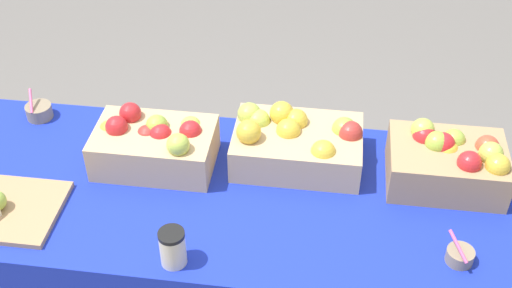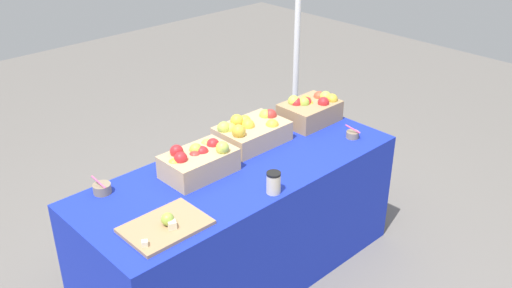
{
  "view_description": "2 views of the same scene",
  "coord_description": "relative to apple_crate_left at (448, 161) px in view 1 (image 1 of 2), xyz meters",
  "views": [
    {
      "loc": [
        0.34,
        -1.51,
        2.18
      ],
      "look_at": [
        0.13,
        0.05,
        0.9
      ],
      "focal_mm": 46.26,
      "sensor_mm": 36.0,
      "label": 1
    },
    {
      "loc": [
        -1.82,
        -2.04,
        2.3
      ],
      "look_at": [
        0.1,
        -0.02,
        0.86
      ],
      "focal_mm": 39.72,
      "sensor_mm": 36.0,
      "label": 2
    }
  ],
  "objects": [
    {
      "name": "apple_crate_left",
      "position": [
        0.0,
        0.0,
        0.0
      ],
      "size": [
        0.36,
        0.26,
        0.19
      ],
      "color": "tan",
      "rests_on": "table"
    },
    {
      "name": "sample_bowl_mid",
      "position": [
        0.01,
        -0.34,
        -0.06
      ],
      "size": [
        0.08,
        0.09,
        0.09
      ],
      "color": "gray",
      "rests_on": "table"
    },
    {
      "name": "apple_crate_right",
      "position": [
        -0.94,
        -0.04,
        -0.0
      ],
      "size": [
        0.39,
        0.25,
        0.19
      ],
      "color": "tan",
      "rests_on": "table"
    },
    {
      "name": "coffee_cup",
      "position": [
        -0.79,
        -0.45,
        -0.02
      ],
      "size": [
        0.08,
        0.08,
        0.12
      ],
      "color": "beige",
      "rests_on": "table"
    },
    {
      "name": "table",
      "position": [
        -0.74,
        -0.14,
        -0.45
      ],
      "size": [
        1.9,
        0.76,
        0.74
      ],
      "primitive_type": "cube",
      "color": "#192DB7",
      "rests_on": "ground_plane"
    },
    {
      "name": "apple_crate_middle",
      "position": [
        -0.49,
        0.04,
        -0.01
      ],
      "size": [
        0.42,
        0.28,
        0.19
      ],
      "color": "tan",
      "rests_on": "table"
    },
    {
      "name": "sample_bowl_near",
      "position": [
        -1.43,
        0.15,
        -0.06
      ],
      "size": [
        0.09,
        0.1,
        0.1
      ],
      "color": "gray",
      "rests_on": "table"
    }
  ]
}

